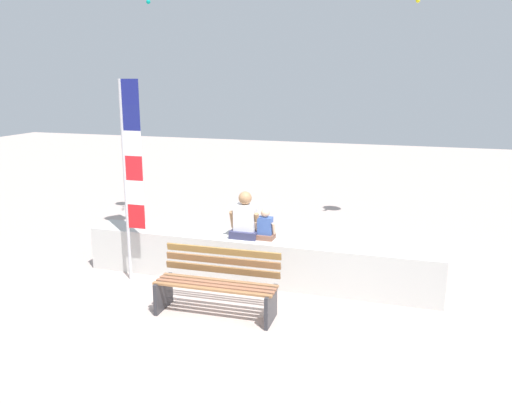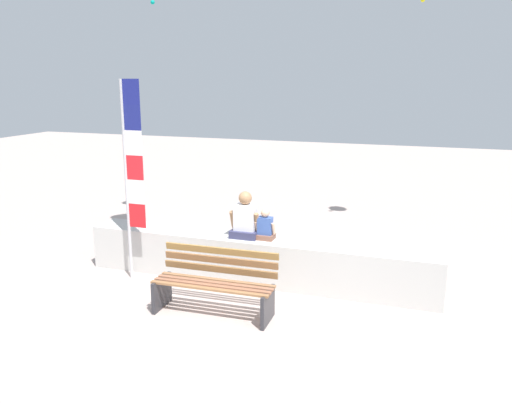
{
  "view_description": "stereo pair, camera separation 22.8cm",
  "coord_description": "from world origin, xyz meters",
  "px_view_note": "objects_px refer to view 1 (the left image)",
  "views": [
    {
      "loc": [
        2.41,
        -6.45,
        3.22
      ],
      "look_at": [
        -0.01,
        1.23,
        1.33
      ],
      "focal_mm": 37.04,
      "sensor_mm": 36.0,
      "label": 1
    },
    {
      "loc": [
        2.63,
        -6.38,
        3.22
      ],
      "look_at": [
        -0.01,
        1.23,
        1.33
      ],
      "focal_mm": 37.04,
      "sensor_mm": 36.0,
      "label": 2
    }
  ],
  "objects_px": {
    "park_bench": "(217,284)",
    "person_child": "(265,227)",
    "person_adult": "(245,220)",
    "flag_banner": "(130,168)"
  },
  "relations": [
    {
      "from": "park_bench",
      "to": "person_child",
      "type": "xyz_separation_m",
      "value": [
        0.31,
        1.3,
        0.5
      ]
    },
    {
      "from": "park_bench",
      "to": "person_adult",
      "type": "xyz_separation_m",
      "value": [
        -0.03,
        1.3,
        0.6
      ]
    },
    {
      "from": "park_bench",
      "to": "flag_banner",
      "type": "distance_m",
      "value": 2.38
    },
    {
      "from": "person_adult",
      "to": "person_child",
      "type": "relative_size",
      "value": 1.5
    },
    {
      "from": "person_adult",
      "to": "person_child",
      "type": "height_order",
      "value": "person_adult"
    },
    {
      "from": "park_bench",
      "to": "person_adult",
      "type": "height_order",
      "value": "person_adult"
    },
    {
      "from": "person_adult",
      "to": "person_child",
      "type": "distance_m",
      "value": 0.35
    },
    {
      "from": "park_bench",
      "to": "person_child",
      "type": "relative_size",
      "value": 3.44
    },
    {
      "from": "flag_banner",
      "to": "person_adult",
      "type": "bearing_deg",
      "value": 17.33
    },
    {
      "from": "person_adult",
      "to": "park_bench",
      "type": "bearing_deg",
      "value": -88.82
    }
  ]
}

